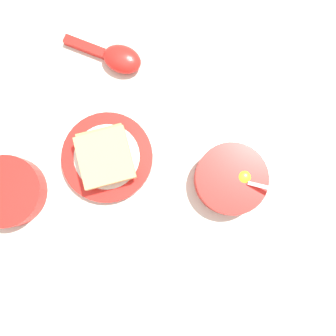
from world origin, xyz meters
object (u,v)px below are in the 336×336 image
at_px(soup_spoon, 117,57).
at_px(toast_plate, 108,157).
at_px(egg_bowl, 231,179).
at_px(congee_bowl, 8,191).
at_px(toast_sandwich, 105,156).

bearing_deg(soup_spoon, toast_plate, 116.16).
relative_size(egg_bowl, congee_bowl, 1.07).
xyz_separation_m(egg_bowl, toast_plate, (0.23, 0.08, -0.01)).
distance_m(toast_sandwich, congee_bowl, 0.20).
height_order(toast_plate, toast_sandwich, toast_sandwich).
height_order(toast_plate, congee_bowl, congee_bowl).
distance_m(egg_bowl, toast_plate, 0.25).
height_order(egg_bowl, toast_plate, egg_bowl).
relative_size(toast_plate, toast_sandwich, 1.24).
bearing_deg(toast_plate, congee_bowl, 50.55).
height_order(egg_bowl, soup_spoon, egg_bowl).
xyz_separation_m(toast_plate, congee_bowl, (0.13, 0.16, 0.01)).
bearing_deg(toast_sandwich, egg_bowl, -159.48).
distance_m(toast_sandwich, soup_spoon, 0.21).
relative_size(egg_bowl, soup_spoon, 0.85).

